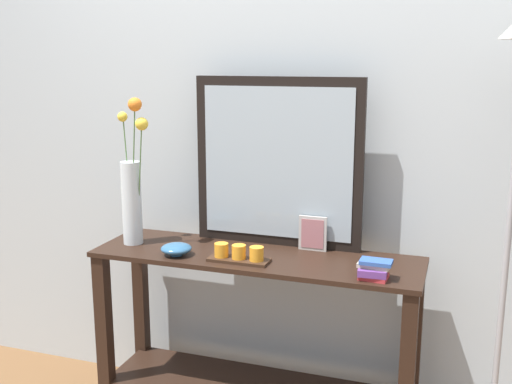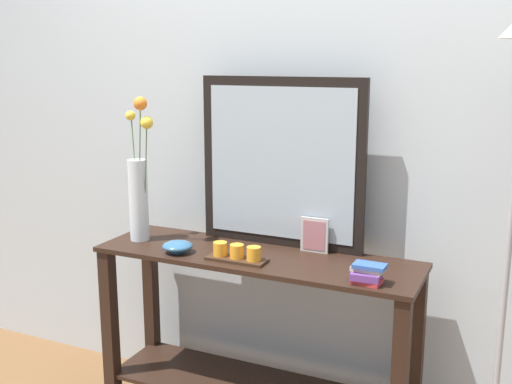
{
  "view_description": "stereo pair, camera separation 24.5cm",
  "coord_description": "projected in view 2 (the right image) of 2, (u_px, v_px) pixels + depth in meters",
  "views": [
    {
      "loc": [
        0.77,
        -2.27,
        1.58
      ],
      "look_at": [
        0.0,
        0.0,
        1.05
      ],
      "focal_mm": 43.1,
      "sensor_mm": 36.0,
      "label": 1
    },
    {
      "loc": [
        1.0,
        -2.18,
        1.58
      ],
      "look_at": [
        0.0,
        0.0,
        1.05
      ],
      "focal_mm": 43.1,
      "sensor_mm": 36.0,
      "label": 2
    }
  ],
  "objects": [
    {
      "name": "book_stack",
      "position": [
        368.0,
        273.0,
        2.19
      ],
      "size": [
        0.13,
        0.1,
        0.07
      ],
      "color": "#C63338",
      "rests_on": "console_table"
    },
    {
      "name": "wall_back",
      "position": [
        287.0,
        112.0,
        2.67
      ],
      "size": [
        6.4,
        0.08,
        2.7
      ],
      "primitive_type": "cube",
      "color": "#B2BCC1",
      "rests_on": "ground"
    },
    {
      "name": "decorative_bowl",
      "position": [
        178.0,
        246.0,
        2.53
      ],
      "size": [
        0.13,
        0.13,
        0.05
      ],
      "color": "#2D5B84",
      "rests_on": "console_table"
    },
    {
      "name": "tall_vase_left",
      "position": [
        139.0,
        188.0,
        2.66
      ],
      "size": [
        0.17,
        0.11,
        0.63
      ],
      "color": "silver",
      "rests_on": "console_table"
    },
    {
      "name": "candle_tray",
      "position": [
        237.0,
        254.0,
        2.43
      ],
      "size": [
        0.24,
        0.09,
        0.07
      ],
      "color": "#382316",
      "rests_on": "console_table"
    },
    {
      "name": "picture_frame_small",
      "position": [
        314.0,
        235.0,
        2.53
      ],
      "size": [
        0.12,
        0.01,
        0.15
      ],
      "color": "#B7B2AD",
      "rests_on": "console_table"
    },
    {
      "name": "console_table",
      "position": [
        256.0,
        326.0,
        2.58
      ],
      "size": [
        1.35,
        0.4,
        0.79
      ],
      "color": "black",
      "rests_on": "ground"
    },
    {
      "name": "mirror_leaning",
      "position": [
        281.0,
        163.0,
        2.56
      ],
      "size": [
        0.72,
        0.03,
        0.71
      ],
      "color": "black",
      "rests_on": "console_table"
    }
  ]
}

